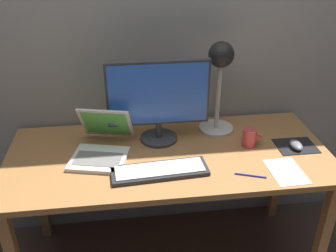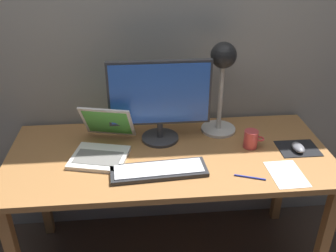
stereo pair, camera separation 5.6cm
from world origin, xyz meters
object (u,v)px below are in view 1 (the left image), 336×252
at_px(desk_lamp, 220,71).
at_px(pen, 251,175).
at_px(keyboard_main, 160,171).
at_px(mouse, 296,145).
at_px(laptop, 102,142).
at_px(coffee_mug, 250,138).
at_px(monitor, 158,98).

height_order(desk_lamp, pen, desk_lamp).
xyz_separation_m(keyboard_main, mouse, (0.71, 0.12, 0.01)).
xyz_separation_m(keyboard_main, desk_lamp, (0.35, 0.37, 0.33)).
bearing_deg(mouse, desk_lamp, 145.38).
relative_size(laptop, coffee_mug, 3.69).
bearing_deg(coffee_mug, desk_lamp, 124.37).
xyz_separation_m(laptop, desk_lamp, (0.61, 0.16, 0.28)).
height_order(monitor, laptop, monitor).
distance_m(keyboard_main, laptop, 0.34).
distance_m(monitor, laptop, 0.35).
bearing_deg(laptop, mouse, -5.24).
relative_size(monitor, pen, 3.68).
xyz_separation_m(desk_lamp, coffee_mug, (0.13, -0.19, -0.29)).
relative_size(mouse, coffee_mug, 0.91).
relative_size(monitor, laptop, 1.32).
relative_size(monitor, mouse, 5.36).
distance_m(desk_lamp, pen, 0.56).
bearing_deg(monitor, laptop, -162.97).
bearing_deg(coffee_mug, pen, -106.37).
height_order(laptop, pen, laptop).
relative_size(keyboard_main, pen, 3.20).
bearing_deg(mouse, coffee_mug, 165.67).
bearing_deg(pen, laptop, 156.50).
height_order(keyboard_main, mouse, mouse).
bearing_deg(mouse, keyboard_main, -170.11).
relative_size(coffee_mug, pen, 0.76).
xyz_separation_m(monitor, coffee_mug, (0.45, -0.12, -0.19)).
bearing_deg(monitor, desk_lamp, 11.68).
bearing_deg(pen, desk_lamp, 96.61).
height_order(keyboard_main, desk_lamp, desk_lamp).
bearing_deg(keyboard_main, monitor, 84.83).
bearing_deg(mouse, monitor, 165.40).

